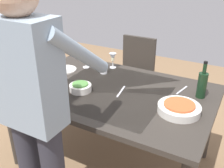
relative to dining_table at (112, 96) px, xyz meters
The scene contains 15 objects.
ground_plane 0.68m from the dining_table, ahead, with size 6.00×6.00×0.00m, color #846647.
dining_table is the anchor object (origin of this frame).
chair_near 0.95m from the dining_table, 77.82° to the right, with size 0.40×0.40×0.91m.
person_server 0.85m from the dining_table, 86.10° to the left, with size 0.42×0.61×1.69m.
wine_bottle 0.72m from the dining_table, 161.68° to the right, with size 0.07×0.07×0.30m.
wine_glass_left 0.57m from the dining_table, 33.08° to the right, with size 0.07×0.07×0.15m.
wine_glass_right 0.51m from the dining_table, 62.11° to the right, with size 0.07×0.07×0.15m.
water_cup_near_left 0.57m from the dining_table, 17.62° to the left, with size 0.08×0.08×0.11m, color silver.
water_cup_near_right 0.42m from the dining_table, 49.38° to the left, with size 0.07×0.07×0.10m, color silver.
water_cup_far_left 0.37m from the dining_table, 48.21° to the right, with size 0.07×0.07×0.10m, color silver.
serving_bowl_pasta 0.60m from the dining_table, behind, with size 0.30×0.30×0.07m.
side_bowl_salad 0.28m from the dining_table, 34.41° to the left, with size 0.18×0.18×0.07m.
dinner_plate_near 0.62m from the dining_table, 13.06° to the right, with size 0.23×0.23×0.01m, color silver.
table_knife 0.11m from the dining_table, behind, with size 0.01×0.20×0.01m, color silver.
table_fork 0.58m from the dining_table, 152.87° to the right, with size 0.01×0.18×0.01m, color silver.
Camera 1 is at (-0.93, 1.68, 1.72)m, focal length 41.63 mm.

